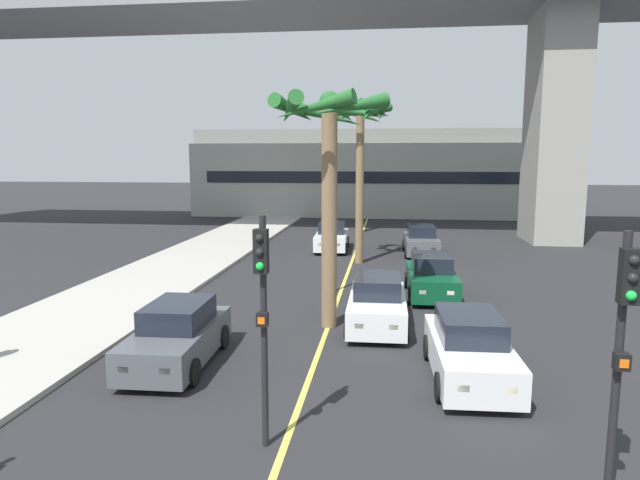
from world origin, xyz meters
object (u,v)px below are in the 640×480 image
(traffic_light_median_near, at_px, (263,301))
(palm_tree_near_median, at_px, (361,129))
(palm_tree_mid_median, at_px, (329,144))
(car_queue_front, at_px, (469,350))
(car_queue_third, at_px, (332,237))
(car_queue_fourth, at_px, (177,336))
(palm_tree_far_median, at_px, (361,131))
(traffic_light_right_far_corner, at_px, (622,338))
(car_queue_fifth, at_px, (421,241))
(car_queue_second, at_px, (431,277))
(car_queue_sixth, at_px, (377,304))
(traffic_light_median_far, at_px, (333,223))

(traffic_light_median_near, relative_size, palm_tree_near_median, 0.47)
(palm_tree_mid_median, bearing_deg, car_queue_front, -44.93)
(car_queue_third, distance_m, car_queue_fourth, 18.00)
(palm_tree_near_median, relative_size, palm_tree_far_median, 1.15)
(car_queue_fourth, height_order, traffic_light_right_far_corner, traffic_light_right_far_corner)
(car_queue_fifth, bearing_deg, palm_tree_near_median, 113.54)
(car_queue_front, distance_m, palm_tree_far_median, 15.77)
(palm_tree_near_median, bearing_deg, car_queue_second, -78.45)
(car_queue_fifth, bearing_deg, car_queue_second, -90.67)
(car_queue_sixth, height_order, traffic_light_right_far_corner, traffic_light_right_far_corner)
(car_queue_front, height_order, car_queue_fifth, same)
(palm_tree_near_median, height_order, palm_tree_far_median, palm_tree_near_median)
(car_queue_second, relative_size, palm_tree_far_median, 0.53)
(car_queue_front, relative_size, car_queue_sixth, 1.01)
(car_queue_sixth, height_order, palm_tree_far_median, palm_tree_far_median)
(car_queue_fifth, distance_m, car_queue_sixth, 13.45)
(car_queue_fourth, height_order, palm_tree_far_median, palm_tree_far_median)
(palm_tree_near_median, bearing_deg, traffic_light_right_far_corner, -80.39)
(car_queue_second, bearing_deg, palm_tree_near_median, 101.55)
(traffic_light_median_far, bearing_deg, car_queue_second, -2.20)
(car_queue_sixth, bearing_deg, palm_tree_far_median, 96.06)
(car_queue_front, relative_size, traffic_light_median_near, 0.99)
(car_queue_front, distance_m, palm_tree_mid_median, 7.15)
(car_queue_fourth, bearing_deg, palm_tree_far_median, 74.93)
(car_queue_third, distance_m, car_queue_sixth, 14.39)
(traffic_light_right_far_corner, height_order, palm_tree_mid_median, palm_tree_mid_median)
(car_queue_second, height_order, traffic_light_right_far_corner, traffic_light_right_far_corner)
(car_queue_sixth, bearing_deg, car_queue_fourth, -142.54)
(palm_tree_near_median, bearing_deg, car_queue_front, -81.32)
(car_queue_front, distance_m, car_queue_fifth, 17.19)
(car_queue_second, xyz_separation_m, traffic_light_median_far, (-3.72, 0.14, 1.99))
(car_queue_second, bearing_deg, palm_tree_mid_median, -128.52)
(car_queue_second, relative_size, car_queue_fourth, 1.00)
(traffic_light_median_far, bearing_deg, traffic_light_right_far_corner, -68.09)
(car_queue_front, bearing_deg, car_queue_fourth, 179.10)
(car_queue_third, relative_size, palm_tree_far_median, 0.53)
(car_queue_fourth, bearing_deg, car_queue_sixth, 37.46)
(car_queue_sixth, xyz_separation_m, palm_tree_mid_median, (-1.49, -0.17, 4.85))
(palm_tree_near_median, bearing_deg, palm_tree_far_median, -87.04)
(car_queue_third, bearing_deg, traffic_light_right_far_corner, -74.52)
(car_queue_sixth, height_order, traffic_light_median_far, traffic_light_median_far)
(palm_tree_near_median, xyz_separation_m, palm_tree_mid_median, (0.21, -22.04, -1.49))
(car_queue_fourth, distance_m, palm_tree_far_median, 15.77)
(traffic_light_median_near, bearing_deg, car_queue_sixth, 76.34)
(car_queue_sixth, distance_m, palm_tree_mid_median, 5.07)
(car_queue_third, height_order, palm_tree_mid_median, palm_tree_mid_median)
(car_queue_fifth, height_order, car_queue_sixth, same)
(car_queue_fourth, height_order, traffic_light_median_far, traffic_light_median_far)
(car_queue_front, height_order, car_queue_third, same)
(car_queue_fifth, distance_m, traffic_light_median_near, 21.32)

